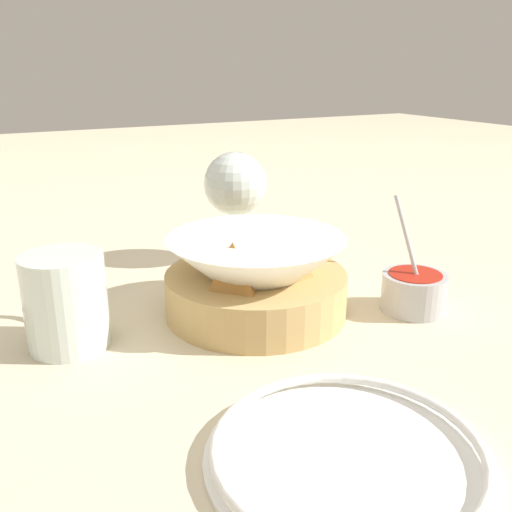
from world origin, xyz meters
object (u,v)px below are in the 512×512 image
Objects in this scene: food_basket at (255,280)px; beer_mug at (66,304)px; sauce_cup at (414,290)px; wine_glass at (235,187)px; side_plate at (347,452)px.

beer_mug is at bearing 84.01° from food_basket.
beer_mug is (0.10, 0.37, 0.02)m from sauce_cup.
wine_glass is (0.18, -0.06, 0.07)m from food_basket.
food_basket is 1.31× the size of wine_glass.
sauce_cup reaches higher than side_plate.
food_basket and beer_mug have the same top height.
sauce_cup reaches higher than food_basket.
beer_mug is at bearing 26.88° from side_plate.
food_basket is at bearing -13.43° from side_plate.
sauce_cup reaches higher than beer_mug.
wine_glass is at bearing -59.34° from beer_mug.
side_plate is at bearing 164.03° from wine_glass.
beer_mug is at bearing 120.66° from wine_glass.
wine_glass is 0.46m from side_plate.
beer_mug is 0.31m from side_plate.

